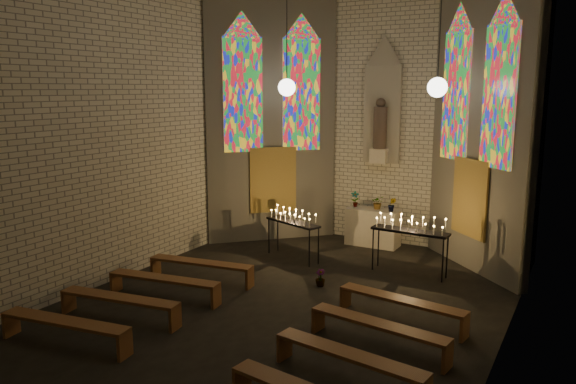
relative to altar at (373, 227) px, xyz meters
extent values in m
plane|color=black|center=(0.00, -5.45, -0.50)|extent=(12.00, 12.00, 0.00)
cube|color=beige|center=(0.00, 0.55, 3.00)|extent=(8.00, 0.02, 7.00)
cube|color=beige|center=(-4.00, -5.45, 3.00)|extent=(0.02, 12.00, 7.00)
cube|color=beige|center=(4.00, -5.45, 3.00)|extent=(0.02, 12.00, 7.00)
cube|color=beige|center=(-2.75, -0.70, 3.00)|extent=(2.72, 2.72, 7.00)
cube|color=beige|center=(2.75, -0.70, 3.00)|extent=(2.72, 2.72, 7.00)
cube|color=#4C3F8C|center=(-3.21, -1.39, 3.50)|extent=(0.78, 0.78, 3.00)
cube|color=#4C3F8C|center=(-2.06, -0.24, 3.50)|extent=(0.78, 0.78, 3.00)
cube|color=#4C3F8C|center=(2.06, -0.24, 3.50)|extent=(0.78, 0.78, 3.00)
cube|color=#4C3F8C|center=(3.21, -1.39, 3.50)|extent=(0.78, 0.78, 3.00)
cube|color=brown|center=(-2.63, -0.82, 1.20)|extent=(0.95, 0.95, 1.80)
cube|color=brown|center=(2.63, -0.82, 1.20)|extent=(0.95, 0.95, 1.80)
cube|color=gray|center=(0.00, 0.47, 3.00)|extent=(1.00, 0.12, 2.60)
cone|color=gray|center=(0.00, 0.47, 4.65)|extent=(1.00, 1.00, 0.80)
cube|color=beige|center=(0.00, 0.33, 1.90)|extent=(0.45, 0.30, 0.40)
cylinder|color=#4E4036|center=(0.00, 0.33, 2.65)|extent=(0.36, 0.36, 1.10)
sphere|color=#4E4036|center=(0.00, 0.33, 3.30)|extent=(0.26, 0.26, 0.26)
sphere|color=white|center=(-1.90, -1.35, 3.70)|extent=(0.44, 0.44, 0.44)
cylinder|color=black|center=(-1.90, -1.35, 5.10)|extent=(0.02, 0.02, 2.80)
sphere|color=white|center=(1.90, -1.35, 3.70)|extent=(0.44, 0.44, 0.44)
cylinder|color=black|center=(1.90, -1.35, 5.10)|extent=(0.02, 0.02, 2.80)
cube|color=beige|center=(0.00, 0.00, 0.00)|extent=(1.40, 0.60, 1.00)
imported|color=#4C723F|center=(-0.54, 0.02, 0.72)|extent=(0.27, 0.23, 0.43)
imported|color=#4C723F|center=(0.11, 0.04, 0.69)|extent=(0.42, 0.40, 0.37)
imported|color=#4C723F|center=(0.53, -0.07, 0.69)|extent=(0.24, 0.21, 0.38)
imported|color=#4C723F|center=(0.16, -3.57, -0.31)|extent=(0.22, 0.22, 0.37)
cube|color=black|center=(-1.31, -2.10, 0.42)|extent=(1.64, 0.90, 0.05)
cylinder|color=black|center=(-2.07, -1.99, -0.05)|extent=(0.03, 0.03, 0.90)
cylinder|color=black|center=(-0.65, -2.50, -0.05)|extent=(0.03, 0.03, 0.90)
cylinder|color=black|center=(-1.97, -1.71, -0.05)|extent=(0.03, 0.03, 0.90)
cylinder|color=black|center=(-0.55, -2.21, -0.05)|extent=(0.03, 0.03, 0.90)
cube|color=black|center=(1.57, -1.85, 0.50)|extent=(1.77, 0.50, 0.05)
cylinder|color=black|center=(0.74, -1.97, -0.01)|extent=(0.03, 0.03, 0.98)
cylinder|color=black|center=(2.38, -2.05, -0.01)|extent=(0.03, 0.03, 0.98)
cylinder|color=black|center=(0.76, -1.65, -0.01)|extent=(0.03, 0.03, 0.98)
cylinder|color=black|center=(2.39, -1.73, -0.01)|extent=(0.03, 0.03, 0.98)
cube|color=brown|center=(-2.26, -4.56, -0.07)|extent=(2.43, 0.68, 0.06)
cube|color=brown|center=(-3.42, -4.73, -0.28)|extent=(0.11, 0.34, 0.43)
cube|color=brown|center=(-1.10, -4.40, -0.28)|extent=(0.11, 0.34, 0.43)
cube|color=brown|center=(2.26, -4.56, -0.07)|extent=(2.43, 0.68, 0.06)
cube|color=brown|center=(1.10, -4.40, -0.28)|extent=(0.11, 0.34, 0.43)
cube|color=brown|center=(3.42, -4.73, -0.28)|extent=(0.11, 0.34, 0.43)
cube|color=brown|center=(-2.26, -5.76, -0.07)|extent=(2.43, 0.68, 0.06)
cube|color=brown|center=(-3.42, -5.93, -0.28)|extent=(0.11, 0.34, 0.43)
cube|color=brown|center=(-1.10, -5.60, -0.28)|extent=(0.11, 0.34, 0.43)
cube|color=brown|center=(2.26, -5.76, -0.07)|extent=(2.43, 0.68, 0.06)
cube|color=brown|center=(1.10, -5.60, -0.28)|extent=(0.11, 0.34, 0.43)
cube|color=brown|center=(3.42, -5.93, -0.28)|extent=(0.11, 0.34, 0.43)
cube|color=brown|center=(-2.26, -6.96, -0.07)|extent=(2.43, 0.68, 0.06)
cube|color=brown|center=(-3.42, -7.13, -0.28)|extent=(0.11, 0.34, 0.43)
cube|color=brown|center=(-1.10, -6.80, -0.28)|extent=(0.11, 0.34, 0.43)
cube|color=brown|center=(2.26, -6.96, -0.07)|extent=(2.43, 0.68, 0.06)
cube|color=brown|center=(1.10, -6.80, -0.28)|extent=(0.11, 0.34, 0.43)
cube|color=brown|center=(-2.26, -8.16, -0.07)|extent=(2.43, 0.68, 0.06)
cube|color=brown|center=(-3.42, -8.33, -0.28)|extent=(0.11, 0.34, 0.43)
cube|color=brown|center=(-1.10, -8.00, -0.28)|extent=(0.11, 0.34, 0.43)
cube|color=brown|center=(1.10, -8.00, -0.28)|extent=(0.11, 0.34, 0.43)
camera|label=1|loc=(5.12, -13.92, 3.69)|focal=35.00mm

